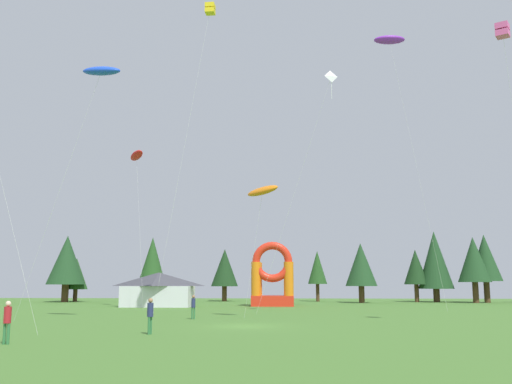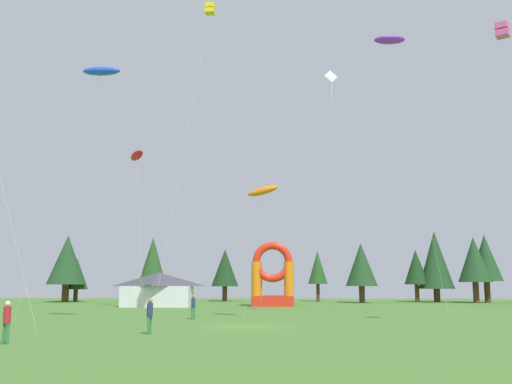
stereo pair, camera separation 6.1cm
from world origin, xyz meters
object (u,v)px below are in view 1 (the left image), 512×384
(person_near_camera, at_px, (7,318))
(inflatable_yellow_castle, at_px, (273,282))
(kite_yellow_box, at_px, (210,10))
(person_midfield, at_px, (193,305))
(kite_white_diamond, at_px, (330,80))
(festival_tent, at_px, (158,290))
(kite_blue_parafoil, at_px, (101,71))
(kite_purple_parafoil, at_px, (389,40))
(kite_orange_parafoil, at_px, (263,191))
(kite_red_parafoil, at_px, (137,156))
(person_far_side, at_px, (150,313))
(kite_pink_box, at_px, (503,31))

(person_near_camera, xyz_separation_m, inflatable_yellow_castle, (10.32, 40.02, 1.58))
(kite_yellow_box, distance_m, person_midfield, 24.06)
(kite_white_diamond, bearing_deg, person_near_camera, -126.64)
(festival_tent, bearing_deg, inflatable_yellow_castle, 10.36)
(kite_blue_parafoil, height_order, kite_purple_parafoil, kite_purple_parafoil)
(person_midfield, xyz_separation_m, inflatable_yellow_castle, (5.11, 22.83, 1.65))
(kite_orange_parafoil, xyz_separation_m, kite_red_parafoil, (-14.21, 16.53, 6.60))
(kite_blue_parafoil, bearing_deg, person_far_side, -52.06)
(person_far_side, height_order, person_near_camera, person_near_camera)
(kite_purple_parafoil, bearing_deg, kite_blue_parafoil, -144.27)
(kite_blue_parafoil, bearing_deg, kite_orange_parafoil, 25.90)
(kite_blue_parafoil, xyz_separation_m, kite_purple_parafoil, (22.75, 16.37, 8.96))
(kite_white_diamond, relative_size, festival_tent, 2.72)
(kite_pink_box, height_order, person_far_side, kite_pink_box)
(kite_pink_box, height_order, inflatable_yellow_castle, kite_pink_box)
(kite_white_diamond, height_order, kite_yellow_box, kite_yellow_box)
(person_far_side, bearing_deg, festival_tent, -150.13)
(festival_tent, bearing_deg, kite_yellow_box, -66.62)
(kite_purple_parafoil, distance_m, kite_pink_box, 21.87)
(kite_yellow_box, xyz_separation_m, festival_tent, (-7.89, 18.26, -23.11))
(kite_purple_parafoil, relative_size, kite_pink_box, 1.47)
(person_midfield, bearing_deg, kite_blue_parafoil, 21.62)
(person_far_side, bearing_deg, kite_red_parafoil, -145.17)
(person_far_side, distance_m, festival_tent, 33.52)
(festival_tent, bearing_deg, kite_red_parafoil, -116.85)
(kite_yellow_box, bearing_deg, kite_purple_parafoil, 29.14)
(kite_orange_parafoil, distance_m, kite_white_diamond, 11.87)
(kite_white_diamond, distance_m, person_midfield, 21.42)
(kite_yellow_box, distance_m, person_near_camera, 31.35)
(kite_red_parafoil, xyz_separation_m, kite_yellow_box, (9.77, -14.54, 8.97))
(person_midfield, relative_size, person_near_camera, 0.93)
(kite_white_diamond, bearing_deg, kite_blue_parafoil, -151.36)
(person_midfield, bearing_deg, kite_yellow_box, -123.13)
(kite_white_diamond, bearing_deg, person_far_side, -123.55)
(kite_red_parafoil, distance_m, kite_purple_parafoil, 28.46)
(person_midfield, bearing_deg, person_near_camera, 54.36)
(kite_blue_parafoil, relative_size, person_near_camera, 9.57)
(kite_blue_parafoil, bearing_deg, festival_tent, 93.31)
(kite_red_parafoil, height_order, kite_purple_parafoil, kite_purple_parafoil)
(person_far_side, distance_m, person_near_camera, 7.09)
(kite_pink_box, bearing_deg, kite_yellow_box, 150.63)
(inflatable_yellow_castle, distance_m, festival_tent, 12.64)
(kite_purple_parafoil, relative_size, person_far_side, 14.51)
(kite_blue_parafoil, relative_size, kite_white_diamond, 0.88)
(kite_red_parafoil, distance_m, person_far_side, 33.85)
(kite_pink_box, height_order, festival_tent, kite_pink_box)
(kite_yellow_box, height_order, person_near_camera, kite_yellow_box)
(inflatable_yellow_castle, bearing_deg, person_near_camera, -104.46)
(kite_white_diamond, bearing_deg, inflatable_yellow_castle, 106.05)
(kite_orange_parafoil, bearing_deg, person_far_side, -112.64)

